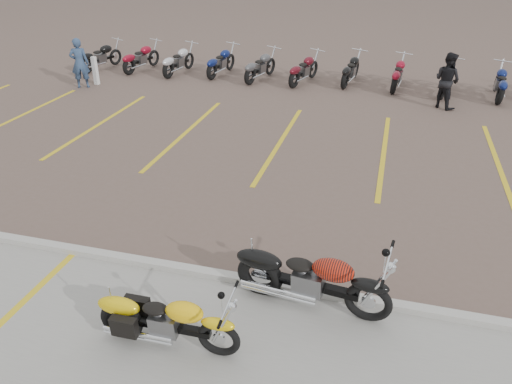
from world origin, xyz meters
TOP-DOWN VIEW (x-y plane):
  - ground at (0.00, 0.00)m, footprint 100.00×100.00m
  - curb at (0.00, -2.00)m, footprint 60.00×0.18m
  - parking_stripes at (0.00, 4.00)m, footprint 38.00×5.50m
  - yellow_cruiser at (0.18, -3.57)m, footprint 1.99×0.30m
  - flame_cruiser at (1.87, -2.25)m, footprint 2.36×0.46m
  - person_a at (-8.00, 7.20)m, footprint 0.75×0.65m
  - person_b at (4.32, 8.25)m, footprint 1.07×1.05m
  - bollard at (-7.74, 7.69)m, footprint 0.16×0.16m
  - bg_bike_row at (-0.50, 10.01)m, footprint 17.48×2.08m

SIDE VIEW (x-z plane):
  - ground at x=0.00m, z-range 0.00..0.00m
  - parking_stripes at x=0.00m, z-range 0.00..0.01m
  - curb at x=0.00m, z-range 0.00..0.12m
  - yellow_cruiser at x=0.18m, z-range 0.00..0.82m
  - flame_cruiser at x=1.87m, z-range 0.00..0.97m
  - bollard at x=-7.74m, z-range 0.00..1.00m
  - bg_bike_row at x=-0.50m, z-range 0.00..1.10m
  - person_b at x=4.32m, z-range 0.00..1.73m
  - person_a at x=-8.00m, z-range 0.00..1.74m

